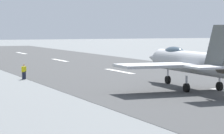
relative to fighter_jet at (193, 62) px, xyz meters
The scene contains 3 objects.
fighter_jet is the anchor object (origin of this frame).
crew_person 18.81m from the fighter_jet, 37.56° to the left, with size 0.47×0.60×1.61m.
marker_cone_far 29.61m from the fighter_jet, 29.35° to the right, with size 0.44×0.44×0.55m, color orange.
Camera 1 is at (-35.26, 26.72, 5.42)m, focal length 85.54 mm.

